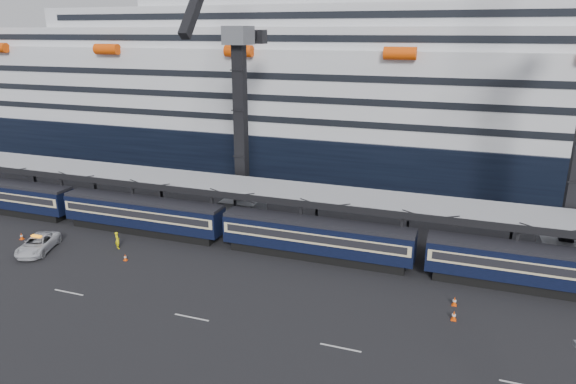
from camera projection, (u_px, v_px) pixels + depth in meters
name	position (u px, v px, depth m)	size (l,w,h in m)	color
ground	(379.00, 324.00, 39.35)	(260.00, 260.00, 0.00)	black
train	(350.00, 241.00, 49.16)	(133.05, 3.00, 4.05)	black
canopy	(407.00, 204.00, 50.34)	(130.00, 6.25, 5.53)	#94969B
cruise_ship	(430.00, 94.00, 77.29)	(214.09, 28.84, 34.00)	black
crane_dark_near	(239.00, 118.00, 58.87)	(4.50, 17.75, 35.08)	#4B4E53
pickup_truck	(38.00, 244.00, 52.05)	(2.65, 5.75, 1.60)	silver
worker	(117.00, 240.00, 52.74)	(0.66, 0.43, 1.81)	yellow
traffic_cone_b	(21.00, 236.00, 55.19)	(0.39, 0.39, 0.78)	#F54A07
traffic_cone_c	(125.00, 257.00, 50.13)	(0.35, 0.35, 0.69)	#F54A07
traffic_cone_d	(454.00, 315.00, 39.76)	(0.41, 0.41, 0.82)	#F54A07
traffic_cone_e	(455.00, 301.00, 41.91)	(0.40, 0.40, 0.79)	#F54A07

